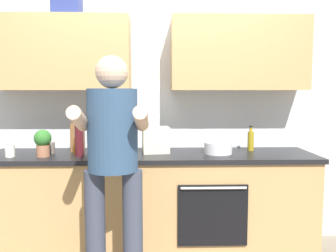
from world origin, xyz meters
TOP-DOWN VIEW (x-y plane):
  - back_wall_unit at (-0.00, 0.27)m, footprint 4.00×0.38m
  - counter at (0.00, -0.00)m, footprint 2.84×0.67m
  - person_standing at (-0.25, -0.66)m, footprint 0.49×0.45m
  - bottle_wine at (-0.59, -0.11)m, footprint 0.07×0.07m
  - bottle_juice at (-0.64, -0.02)m, footprint 0.05×0.05m
  - bottle_vinegar at (-0.39, 0.15)m, footprint 0.07×0.07m
  - bottle_soda at (-0.15, -0.05)m, footprint 0.07×0.07m
  - bottle_oil at (0.91, 0.13)m, footprint 0.06×0.06m
  - cup_coffee at (-1.16, -0.13)m, footprint 0.08×0.08m
  - cup_stoneware at (-0.89, 0.05)m, footprint 0.09×0.09m
  - mixing_bowl at (0.58, -0.02)m, footprint 0.24×0.24m
  - knife_block at (-0.66, 0.14)m, footprint 0.10×0.14m
  - potted_herb at (-0.89, -0.12)m, footprint 0.14×0.14m
  - grocery_bag_rice at (0.04, 0.03)m, footprint 0.25×0.18m

SIDE VIEW (x-z plane):
  - counter at x=0.00m, z-range 0.00..0.90m
  - cup_stoneware at x=-0.89m, z-range 0.90..0.99m
  - mixing_bowl at x=0.58m, z-range 0.90..1.00m
  - cup_coffee at x=-1.16m, z-range 0.90..1.00m
  - bottle_juice at x=-0.64m, z-range 0.89..1.08m
  - bottle_soda at x=-0.15m, z-range 0.88..1.11m
  - bottle_oil at x=0.91m, z-range 0.88..1.11m
  - person_standing at x=-0.25m, z-range 0.16..1.83m
  - grocery_bag_rice at x=0.04m, z-range 0.90..1.13m
  - potted_herb at x=-0.89m, z-range 0.91..1.14m
  - knife_block at x=-0.66m, z-range 0.87..1.18m
  - bottle_vinegar at x=-0.39m, z-range 0.88..1.19m
  - bottle_wine at x=-0.59m, z-range 0.88..1.20m
  - back_wall_unit at x=0.00m, z-range 0.25..2.75m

